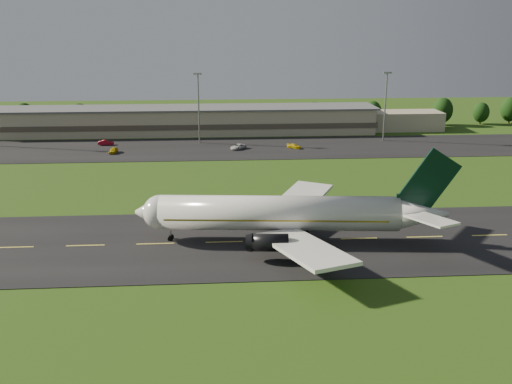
{
  "coord_description": "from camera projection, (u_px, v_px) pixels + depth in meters",
  "views": [
    {
      "loc": [
        10.18,
        -85.71,
        33.82
      ],
      "look_at": [
        16.67,
        8.0,
        6.0
      ],
      "focal_mm": 40.0,
      "sensor_mm": 36.0,
      "label": 1
    }
  ],
  "objects": [
    {
      "name": "service_vehicle_d",
      "position": [
        294.0,
        146.0,
        160.2
      ],
      "size": [
        4.39,
        3.83,
        1.21
      ],
      "primitive_type": "imported",
      "rotation": [
        0.0,
        0.0,
        0.95
      ],
      "color": "yellow",
      "rests_on": "apron"
    },
    {
      "name": "taxiway",
      "position": [
        155.0,
        244.0,
        90.9
      ],
      "size": [
        220.0,
        30.0,
        0.1
      ],
      "primitive_type": "cube",
      "color": "black",
      "rests_on": "ground"
    },
    {
      "name": "light_mast_centre",
      "position": [
        198.0,
        100.0,
        164.15
      ],
      "size": [
        2.4,
        1.2,
        20.35
      ],
      "color": "gray",
      "rests_on": "ground"
    },
    {
      "name": "ground",
      "position": [
        155.0,
        244.0,
        90.91
      ],
      "size": [
        360.0,
        360.0,
        0.0
      ],
      "primitive_type": "plane",
      "color": "#254110",
      "rests_on": "ground"
    },
    {
      "name": "light_mast_east",
      "position": [
        386.0,
        98.0,
        167.79
      ],
      "size": [
        2.4,
        1.2,
        20.35
      ],
      "color": "gray",
      "rests_on": "ground"
    },
    {
      "name": "terminal",
      "position": [
        205.0,
        121.0,
        182.21
      ],
      "size": [
        145.0,
        16.0,
        8.4
      ],
      "color": "tan",
      "rests_on": "ground"
    },
    {
      "name": "service_vehicle_a",
      "position": [
        113.0,
        150.0,
        154.3
      ],
      "size": [
        2.17,
        4.54,
        1.5
      ],
      "primitive_type": "imported",
      "rotation": [
        0.0,
        0.0,
        -0.09
      ],
      "color": "#C2A50B",
      "rests_on": "apron"
    },
    {
      "name": "service_vehicle_c",
      "position": [
        238.0,
        147.0,
        159.1
      ],
      "size": [
        5.17,
        5.29,
        1.41
      ],
      "primitive_type": "imported",
      "rotation": [
        0.0,
        0.0,
        -0.76
      ],
      "color": "silver",
      "rests_on": "apron"
    },
    {
      "name": "tree_line",
      "position": [
        283.0,
        113.0,
        193.14
      ],
      "size": [
        194.93,
        8.31,
        9.45
      ],
      "color": "black",
      "rests_on": "ground"
    },
    {
      "name": "service_vehicle_b",
      "position": [
        106.0,
        143.0,
        164.32
      ],
      "size": [
        4.4,
        1.56,
        1.45
      ],
      "primitive_type": "imported",
      "rotation": [
        0.0,
        0.0,
        1.58
      ],
      "color": "maroon",
      "rests_on": "apron"
    },
    {
      "name": "apron",
      "position": [
        181.0,
        149.0,
        159.77
      ],
      "size": [
        260.0,
        30.0,
        0.1
      ],
      "primitive_type": "cube",
      "color": "black",
      "rests_on": "ground"
    },
    {
      "name": "airliner",
      "position": [
        284.0,
        214.0,
        90.88
      ],
      "size": [
        51.27,
        42.0,
        15.57
      ],
      "rotation": [
        0.0,
        0.0,
        -0.09
      ],
      "color": "white",
      "rests_on": "ground"
    }
  ]
}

